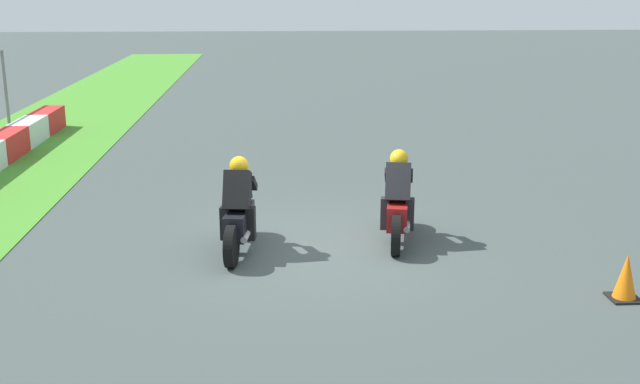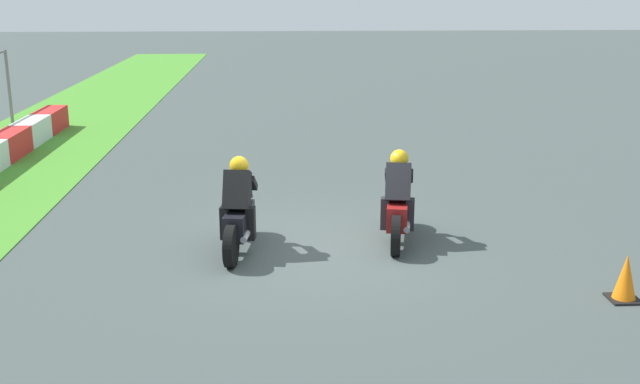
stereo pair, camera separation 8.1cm
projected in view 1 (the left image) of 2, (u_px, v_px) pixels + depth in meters
ground_plane at (317, 247)px, 12.27m from camera, size 120.00×120.00×0.00m
rider_lane_a at (398, 204)px, 12.42m from camera, size 2.03×0.62×1.51m
rider_lane_b at (239, 213)px, 11.93m from camera, size 2.04×0.59×1.51m
traffic_cone at (626, 278)px, 10.17m from camera, size 0.40×0.40×0.64m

